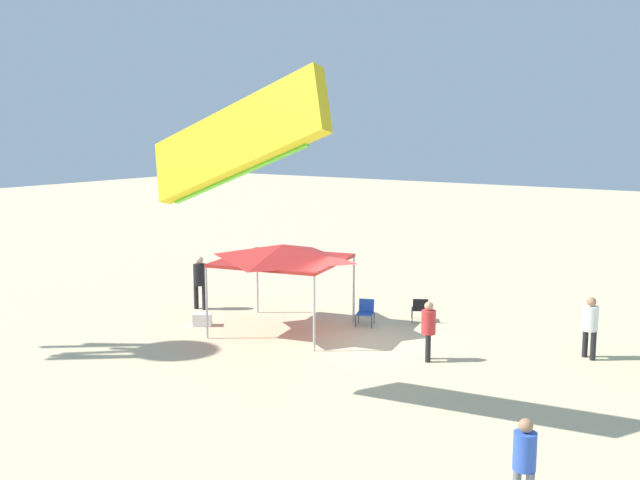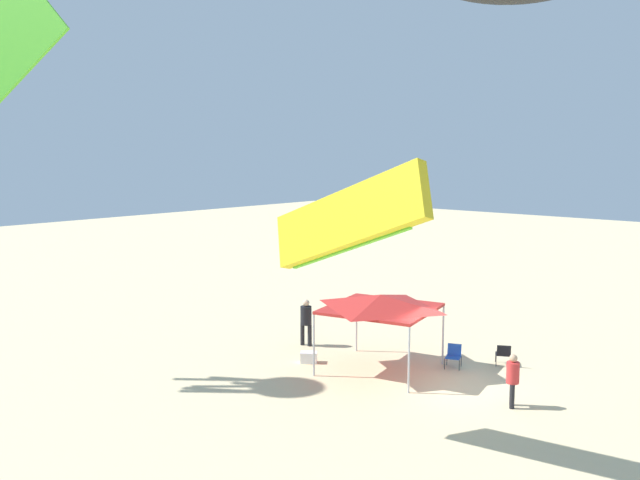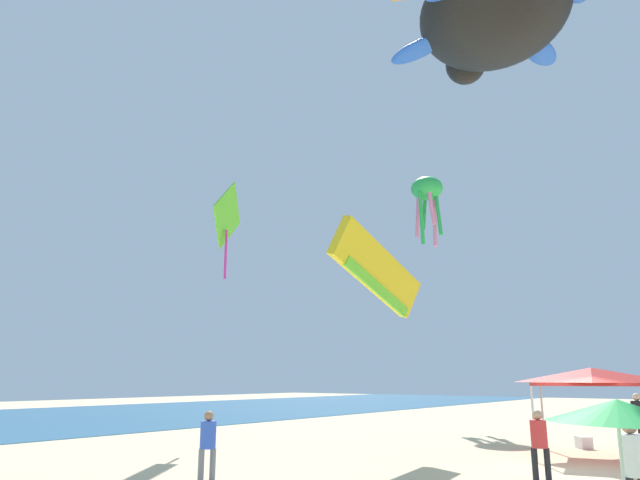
# 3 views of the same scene
# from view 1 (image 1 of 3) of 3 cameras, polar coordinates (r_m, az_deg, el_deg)

# --- Properties ---
(ground) EXTENTS (120.00, 120.00, 0.10)m
(ground) POSITION_cam_1_polar(r_m,az_deg,el_deg) (22.51, 3.05, -7.98)
(ground) COLOR beige
(canopy_tent) EXTENTS (4.27, 4.19, 2.76)m
(canopy_tent) POSITION_cam_1_polar(r_m,az_deg,el_deg) (23.33, -2.86, -1.03)
(canopy_tent) COLOR #B7B7BC
(canopy_tent) RESTS_ON ground
(folding_chair_near_cooler) EXTENTS (0.71, 0.77, 0.82)m
(folding_chair_near_cooler) POSITION_cam_1_polar(r_m,az_deg,el_deg) (24.39, 3.50, -5.39)
(folding_chair_near_cooler) COLOR black
(folding_chair_near_cooler) RESTS_ON ground
(folding_chair_right_of_tent) EXTENTS (0.76, 0.80, 0.82)m
(folding_chair_right_of_tent) POSITION_cam_1_polar(r_m,az_deg,el_deg) (24.94, 7.65, -5.14)
(folding_chair_right_of_tent) COLOR black
(folding_chair_right_of_tent) RESTS_ON ground
(cooler_box) EXTENTS (0.74, 0.71, 0.40)m
(cooler_box) POSITION_cam_1_polar(r_m,az_deg,el_deg) (24.61, -8.96, -6.01)
(cooler_box) COLOR white
(cooler_box) RESTS_ON ground
(person_near_umbrella) EXTENTS (0.42, 0.42, 1.75)m
(person_near_umbrella) POSITION_cam_1_polar(r_m,az_deg,el_deg) (22.07, 19.92, -5.94)
(person_near_umbrella) COLOR black
(person_near_umbrella) RESTS_ON ground
(person_watching_sky) EXTENTS (0.50, 0.45, 1.89)m
(person_watching_sky) POSITION_cam_1_polar(r_m,az_deg,el_deg) (26.60, -9.15, -2.89)
(person_watching_sky) COLOR black
(person_watching_sky) RESTS_ON ground
(person_by_tent) EXTENTS (0.41, 0.39, 1.63)m
(person_by_tent) POSITION_cam_1_polar(r_m,az_deg,el_deg) (13.36, 15.33, -15.69)
(person_by_tent) COLOR slate
(person_by_tent) RESTS_ON ground
(person_far_stroller) EXTENTS (0.39, 0.41, 1.66)m
(person_far_stroller) POSITION_cam_1_polar(r_m,az_deg,el_deg) (20.82, 8.27, -6.51)
(person_far_stroller) COLOR black
(person_far_stroller) RESTS_ON ground
(kite_parafoil_yellow) EXTENTS (5.10, 0.75, 3.06)m
(kite_parafoil_yellow) POSITION_cam_1_polar(r_m,az_deg,el_deg) (16.35, -6.44, 7.50)
(kite_parafoil_yellow) COLOR yellow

